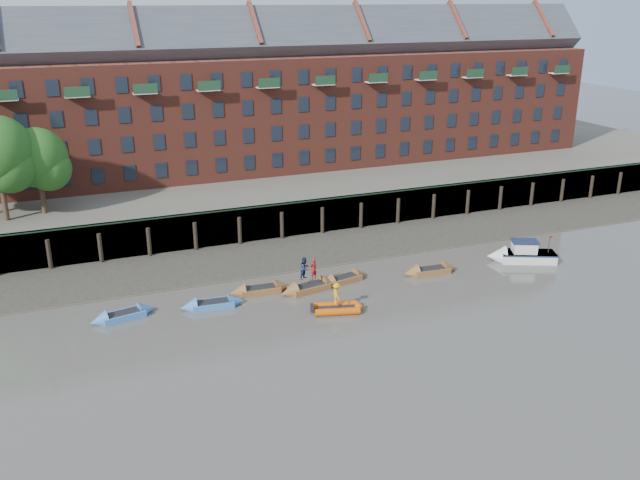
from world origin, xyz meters
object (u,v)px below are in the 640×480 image
person_rower_b (305,268)px  rowboat_1 (213,304)px  rowboat_3 (309,288)px  rib_tender (339,308)px  rowboat_2 (260,290)px  motor_launch (517,254)px  rowboat_6 (430,271)px  rowboat_0 (123,315)px  person_rower_a (313,269)px  person_rib_crew (337,294)px  rowboat_4 (343,279)px

person_rower_b → rowboat_1: bearing=148.8°
rowboat_3 → rib_tender: (0.64, -4.18, 0.01)m
rowboat_2 → motor_launch: motor_launch is taller
rowboat_2 → rowboat_3: (3.60, -1.02, 0.01)m
rib_tender → person_rower_b: person_rower_b is taller
rowboat_6 → rib_tender: (-9.68, -3.72, 0.02)m
rib_tender → person_rower_b: (-0.92, 4.37, 1.55)m
rowboat_0 → rowboat_6: bearing=-13.6°
rowboat_3 → person_rower_a: bearing=-18.4°
rowboat_2 → rowboat_6: size_ratio=0.99×
person_rib_crew → rib_tender: bearing=-109.8°
rowboat_2 → rib_tender: 6.71m
rowboat_1 → person_rower_a: (7.83, 0.12, 1.54)m
person_rower_a → rib_tender: bearing=74.5°
motor_launch → person_rower_b: bearing=21.5°
rib_tender → rowboat_4: bearing=77.7°
rowboat_3 → rowboat_6: rowboat_3 is taller
rib_tender → motor_launch: bearing=25.6°
motor_launch → person_rib_crew: (-17.97, -3.33, 0.78)m
rowboat_3 → rowboat_4: bearing=1.1°
rowboat_4 → rowboat_0: bearing=169.4°
rowboat_4 → rib_tender: size_ratio=1.29×
rowboat_2 → rowboat_4: rowboat_2 is taller
rowboat_4 → rowboat_6: bearing=-19.8°
rowboat_1 → motor_launch: motor_launch is taller
rowboat_6 → person_rower_a: (-10.00, 0.41, 1.54)m
rowboat_0 → person_rower_a: size_ratio=2.84×
rowboat_4 → person_rower_a: (-2.78, -0.65, 1.55)m
person_rower_a → rowboat_0: bearing=-21.7°
rowboat_6 → motor_launch: 8.17m
person_rib_crew → rowboat_1: bearing=70.6°
rowboat_6 → person_rower_b: (-10.60, 0.65, 1.57)m
person_rower_a → rowboat_2: bearing=-35.2°
rowboat_3 → motor_launch: size_ratio=0.85×
rowboat_0 → person_rower_b: size_ratio=2.74×
rowboat_3 → person_rib_crew: size_ratio=3.07×
rowboat_0 → rowboat_3: size_ratio=0.95×
motor_launch → person_rower_b: (-18.75, 0.97, 1.21)m
rowboat_4 → rowboat_6: (7.22, -1.06, 0.01)m
rowboat_6 → person_rib_crew: 10.54m
rowboat_6 → rowboat_2: bearing=177.8°
rowboat_0 → person_rib_crew: 14.96m
rowboat_1 → rowboat_2: bearing=21.1°
rowboat_1 → person_rower_a: person_rower_a is taller
rowboat_6 → person_rib_crew: size_ratio=2.92×
person_rib_crew → rowboat_4: bearing=-22.1°
rowboat_3 → person_rower_b: (-0.28, 0.19, 1.56)m
rowboat_3 → rib_tender: rowboat_3 is taller
rowboat_4 → person_rower_b: size_ratio=2.66×
motor_launch → person_rower_a: bearing=22.1°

